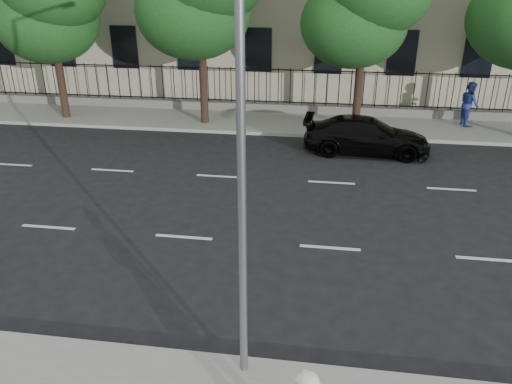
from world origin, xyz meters
TOP-DOWN VIEW (x-y plane):
  - ground at (0.00, 0.00)m, footprint 120.00×120.00m
  - far_sidewalk at (0.00, 14.00)m, footprint 60.00×4.00m
  - lane_markings at (0.00, 4.75)m, footprint 49.60×4.62m
  - iron_fence at (0.00, 15.70)m, footprint 30.00×0.50m
  - street_light at (2.50, -1.77)m, footprint 0.25×3.32m
  - black_sedan at (5.31, 10.33)m, footprint 5.05×2.22m
  - pedestrian_far at (10.12, 14.50)m, footprint 0.91×1.09m

SIDE VIEW (x-z plane):
  - ground at x=0.00m, z-range 0.00..0.00m
  - lane_markings at x=0.00m, z-range 0.00..0.01m
  - far_sidewalk at x=0.00m, z-range 0.00..0.15m
  - iron_fence at x=0.00m, z-range -0.45..1.75m
  - black_sedan at x=5.31m, z-range 0.00..1.44m
  - pedestrian_far at x=10.12m, z-range 0.15..2.17m
  - street_light at x=2.50m, z-range 1.12..9.17m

